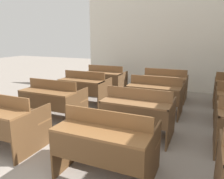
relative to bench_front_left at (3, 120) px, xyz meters
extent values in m
cube|color=white|center=(1.63, 5.11, 1.08)|extent=(5.73, 0.06, 3.09)
cube|color=brown|center=(0.57, 0.04, -0.12)|extent=(0.03, 0.83, 0.68)
cube|color=brown|center=(0.00, 0.00, 0.32)|extent=(1.17, 0.02, 0.20)
cube|color=brown|center=(0.00, 0.29, -0.04)|extent=(1.17, 0.33, 0.03)
cube|color=brown|center=(0.00, 0.29, -0.31)|extent=(1.11, 0.04, 0.04)
cube|color=#52361D|center=(1.25, 0.02, -0.12)|extent=(0.03, 0.83, 0.68)
cube|color=#52361D|center=(2.40, 0.02, -0.12)|extent=(0.03, 0.83, 0.68)
cube|color=brown|center=(1.83, -0.21, 0.21)|extent=(1.17, 0.38, 0.03)
cube|color=#52361D|center=(1.83, -0.39, 0.04)|extent=(1.11, 0.02, 0.31)
cube|color=brown|center=(1.83, -0.03, 0.32)|extent=(1.17, 0.02, 0.20)
cube|color=brown|center=(1.83, 0.27, -0.04)|extent=(1.17, 0.33, 0.03)
cube|color=#52361D|center=(1.83, 0.27, -0.31)|extent=(1.11, 0.04, 0.04)
cube|color=brown|center=(3.10, 0.02, -0.12)|extent=(0.03, 0.83, 0.68)
cube|color=brown|center=(-0.59, 1.30, -0.12)|extent=(0.03, 0.83, 0.68)
cube|color=brown|center=(0.55, 1.30, -0.12)|extent=(0.03, 0.83, 0.68)
cube|color=brown|center=(-0.02, 1.08, 0.21)|extent=(1.17, 0.38, 0.03)
cube|color=brown|center=(-0.02, 0.90, 0.04)|extent=(1.11, 0.02, 0.31)
cube|color=brown|center=(-0.02, 1.26, 0.32)|extent=(1.17, 0.02, 0.20)
cube|color=brown|center=(-0.02, 1.55, -0.04)|extent=(1.17, 0.33, 0.03)
cube|color=brown|center=(-0.02, 1.55, -0.31)|extent=(1.11, 0.04, 0.04)
cube|color=brown|center=(1.27, 1.28, -0.12)|extent=(0.03, 0.83, 0.68)
cube|color=brown|center=(2.42, 1.28, -0.12)|extent=(0.03, 0.83, 0.68)
cube|color=brown|center=(1.84, 1.06, 0.21)|extent=(1.17, 0.38, 0.03)
cube|color=brown|center=(1.84, 0.88, 0.04)|extent=(1.11, 0.02, 0.31)
cube|color=brown|center=(1.84, 1.23, 0.32)|extent=(1.17, 0.02, 0.20)
cube|color=brown|center=(1.84, 1.53, -0.04)|extent=(1.17, 0.33, 0.03)
cube|color=brown|center=(1.84, 1.53, -0.31)|extent=(1.11, 0.04, 0.04)
cube|color=brown|center=(3.10, 1.30, -0.12)|extent=(0.03, 0.83, 0.68)
cube|color=brown|center=(-0.58, 2.57, -0.12)|extent=(0.03, 0.83, 0.68)
cube|color=brown|center=(0.57, 2.57, -0.12)|extent=(0.03, 0.83, 0.68)
cube|color=brown|center=(-0.01, 2.35, 0.21)|extent=(1.17, 0.38, 0.03)
cube|color=brown|center=(-0.01, 2.17, 0.04)|extent=(1.11, 0.02, 0.31)
cube|color=brown|center=(-0.01, 2.53, 0.32)|extent=(1.17, 0.02, 0.20)
cube|color=brown|center=(-0.01, 2.83, -0.04)|extent=(1.17, 0.33, 0.03)
cube|color=brown|center=(-0.01, 2.83, -0.31)|extent=(1.11, 0.04, 0.04)
cube|color=brown|center=(1.28, 2.58, -0.12)|extent=(0.03, 0.83, 0.68)
cube|color=brown|center=(2.42, 2.58, -0.12)|extent=(0.03, 0.83, 0.68)
cube|color=brown|center=(1.85, 2.36, 0.21)|extent=(1.17, 0.38, 0.03)
cube|color=brown|center=(1.85, 2.18, 0.04)|extent=(1.11, 0.02, 0.31)
cube|color=brown|center=(1.85, 2.54, 0.32)|extent=(1.17, 0.02, 0.20)
cube|color=brown|center=(1.85, 2.83, -0.04)|extent=(1.17, 0.33, 0.03)
cube|color=brown|center=(1.85, 2.83, -0.31)|extent=(1.11, 0.04, 0.04)
cube|color=brown|center=(3.12, 2.55, -0.12)|extent=(0.03, 0.83, 0.68)
cube|color=brown|center=(-0.58, 3.84, -0.12)|extent=(0.03, 0.83, 0.68)
cube|color=brown|center=(0.56, 3.84, -0.12)|extent=(0.03, 0.83, 0.68)
cube|color=brown|center=(-0.01, 3.62, 0.21)|extent=(1.17, 0.38, 0.03)
cube|color=brown|center=(-0.01, 3.44, 0.04)|extent=(1.11, 0.02, 0.31)
cube|color=brown|center=(-0.01, 3.80, 0.32)|extent=(1.17, 0.02, 0.20)
cube|color=brown|center=(-0.01, 4.09, -0.04)|extent=(1.17, 0.33, 0.03)
cube|color=brown|center=(-0.01, 4.09, -0.31)|extent=(1.11, 0.04, 0.04)
cube|color=brown|center=(1.26, 3.85, -0.12)|extent=(0.03, 0.83, 0.68)
cube|color=brown|center=(2.40, 3.85, -0.12)|extent=(0.03, 0.83, 0.68)
cube|color=brown|center=(1.83, 3.63, 0.21)|extent=(1.17, 0.38, 0.03)
cube|color=brown|center=(1.83, 3.45, 0.04)|extent=(1.11, 0.02, 0.31)
cube|color=brown|center=(1.83, 3.81, 0.32)|extent=(1.17, 0.02, 0.20)
cube|color=brown|center=(1.83, 4.10, -0.04)|extent=(1.17, 0.33, 0.03)
cube|color=brown|center=(1.83, 4.10, -0.31)|extent=(1.11, 0.04, 0.04)
cube|color=#55381F|center=(3.12, 3.85, -0.12)|extent=(0.03, 0.83, 0.68)
camera|label=1|loc=(2.89, -2.28, 1.28)|focal=35.00mm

